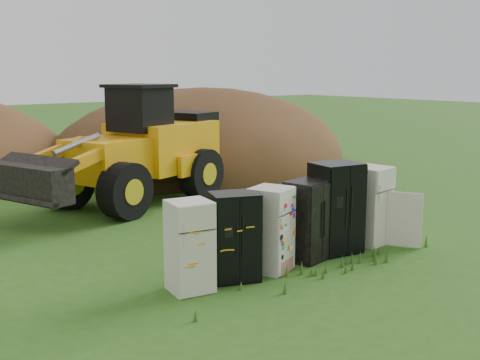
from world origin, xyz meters
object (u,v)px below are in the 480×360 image
(fridge_leftmost, at_px, (190,246))
(fridge_black_side, at_px, (235,237))
(fridge_dark_mid, at_px, (307,221))
(fridge_black_right, at_px, (336,208))
(fridge_open_door, at_px, (370,205))
(fridge_sticker, at_px, (270,229))
(wheel_loader, at_px, (120,147))

(fridge_leftmost, relative_size, fridge_black_side, 0.99)
(fridge_black_side, bearing_deg, fridge_dark_mid, 22.11)
(fridge_black_right, xyz_separation_m, fridge_open_door, (1.09, -0.03, -0.09))
(fridge_leftmost, height_order, fridge_black_side, fridge_black_side)
(fridge_leftmost, relative_size, fridge_open_door, 0.93)
(fridge_leftmost, bearing_deg, fridge_sticker, 8.08)
(fridge_leftmost, relative_size, wheel_loader, 0.23)
(fridge_sticker, relative_size, fridge_dark_mid, 1.00)
(fridge_sticker, xyz_separation_m, fridge_open_door, (2.99, 0.02, 0.05))
(fridge_sticker, bearing_deg, fridge_leftmost, 156.61)
(fridge_black_right, height_order, wheel_loader, wheel_loader)
(fridge_sticker, bearing_deg, fridge_black_side, 156.77)
(fridge_dark_mid, bearing_deg, fridge_black_right, -9.70)
(fridge_sticker, xyz_separation_m, fridge_dark_mid, (1.04, 0.04, 0.00))
(fridge_black_right, height_order, fridge_open_door, fridge_black_right)
(fridge_dark_mid, distance_m, fridge_open_door, 1.95)
(fridge_dark_mid, height_order, fridge_open_door, fridge_open_door)
(fridge_leftmost, xyz_separation_m, fridge_black_side, (0.97, -0.04, 0.01))
(fridge_leftmost, relative_size, fridge_black_right, 0.84)
(fridge_leftmost, bearing_deg, fridge_dark_mid, 9.65)
(fridge_black_right, bearing_deg, wheel_loader, 112.80)
(fridge_sticker, bearing_deg, fridge_open_door, -20.76)
(fridge_black_side, relative_size, fridge_dark_mid, 1.00)
(fridge_dark_mid, relative_size, fridge_open_door, 0.95)
(fridge_black_side, height_order, fridge_open_door, fridge_open_door)
(fridge_open_door, bearing_deg, fridge_dark_mid, 172.13)
(fridge_leftmost, distance_m, fridge_black_right, 3.73)
(fridge_leftmost, height_order, fridge_open_door, fridge_open_door)
(fridge_black_right, relative_size, wheel_loader, 0.27)
(fridge_black_side, xyz_separation_m, fridge_dark_mid, (1.90, 0.01, 0.00))
(fridge_black_side, relative_size, fridge_open_door, 0.94)
(fridge_leftmost, height_order, fridge_sticker, fridge_sticker)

